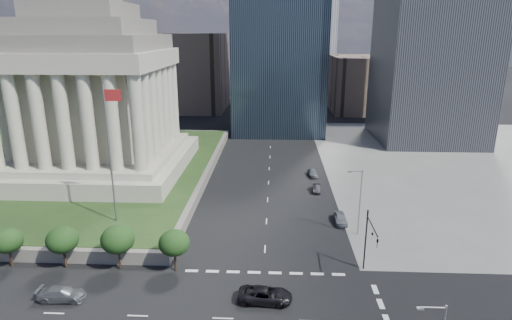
# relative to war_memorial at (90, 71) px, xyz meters

# --- Properties ---
(ground) EXTENTS (500.00, 500.00, 0.00)m
(ground) POSITION_rel_war_memorial_xyz_m (34.00, 52.00, -21.40)
(ground) COLOR black
(ground) RESTS_ON ground
(sidewalk_ne) EXTENTS (68.00, 90.00, 0.03)m
(sidewalk_ne) POSITION_rel_war_memorial_xyz_m (80.00, 12.00, -21.38)
(sidewalk_ne) COLOR slate
(sidewalk_ne) RESTS_ON ground
(plaza_terrace) EXTENTS (66.00, 70.00, 1.80)m
(plaza_terrace) POSITION_rel_war_memorial_xyz_m (-11.00, 2.00, -20.50)
(plaza_terrace) COLOR #666057
(plaza_terrace) RESTS_ON ground
(plaza_lawn) EXTENTS (64.00, 68.00, 0.10)m
(plaza_lawn) POSITION_rel_war_memorial_xyz_m (-11.00, 2.00, -19.55)
(plaza_lawn) COLOR #223B18
(plaza_lawn) RESTS_ON plaza_terrace
(war_memorial) EXTENTS (34.00, 34.00, 39.00)m
(war_memorial) POSITION_rel_war_memorial_xyz_m (0.00, 0.00, 0.00)
(war_memorial) COLOR #AAA28F
(war_memorial) RESTS_ON plaza_lawn
(flagpole) EXTENTS (2.52, 0.24, 20.00)m
(flagpole) POSITION_rel_war_memorial_xyz_m (12.17, -24.00, -8.29)
(flagpole) COLOR slate
(flagpole) RESTS_ON plaza_lawn
(midrise_glass) EXTENTS (26.00, 26.00, 60.00)m
(midrise_glass) POSITION_rel_war_memorial_xyz_m (36.00, 47.00, 8.60)
(midrise_glass) COLOR black
(midrise_glass) RESTS_ON ground
(building_filler_ne) EXTENTS (20.00, 30.00, 20.00)m
(building_filler_ne) POSITION_rel_war_memorial_xyz_m (66.00, 82.00, -11.40)
(building_filler_ne) COLOR brown
(building_filler_ne) RESTS_ON ground
(building_filler_nw) EXTENTS (24.00, 30.00, 28.00)m
(building_filler_nw) POSITION_rel_war_memorial_xyz_m (4.00, 82.00, -7.40)
(building_filler_nw) COLOR brown
(building_filler_nw) RESTS_ON ground
(traffic_signal_ne) EXTENTS (0.30, 5.74, 8.00)m
(traffic_signal_ne) POSITION_rel_war_memorial_xyz_m (46.50, -34.30, -16.15)
(traffic_signal_ne) COLOR black
(traffic_signal_ne) RESTS_ON ground
(street_lamp_north) EXTENTS (2.13, 0.22, 10.00)m
(street_lamp_north) POSITION_rel_war_memorial_xyz_m (47.33, -23.00, -15.74)
(street_lamp_north) COLOR slate
(street_lamp_north) RESTS_ON ground
(pickup_truck) EXTENTS (3.03, 6.09, 1.66)m
(pickup_truck) POSITION_rel_war_memorial_xyz_m (34.33, -39.90, -20.57)
(pickup_truck) COLOR black
(pickup_truck) RESTS_ON ground
(suv_grey) EXTENTS (5.28, 2.34, 1.51)m
(suv_grey) POSITION_rel_war_memorial_xyz_m (11.78, -40.64, -20.65)
(suv_grey) COLOR #525559
(suv_grey) RESTS_ON ground
(parked_sedan_near) EXTENTS (4.64, 1.87, 1.58)m
(parked_sedan_near) POSITION_rel_war_memorial_xyz_m (45.50, -19.00, -20.61)
(parked_sedan_near) COLOR gray
(parked_sedan_near) RESTS_ON ground
(parked_sedan_mid) EXTENTS (1.67, 4.01, 1.29)m
(parked_sedan_mid) POSITION_rel_war_memorial_xyz_m (43.00, -5.55, -20.75)
(parked_sedan_mid) COLOR black
(parked_sedan_mid) RESTS_ON ground
(parked_sedan_far) EXTENTS (4.48, 2.08, 1.49)m
(parked_sedan_far) POSITION_rel_war_memorial_xyz_m (43.00, 3.30, -20.66)
(parked_sedan_far) COLOR #565A5E
(parked_sedan_far) RESTS_ON ground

